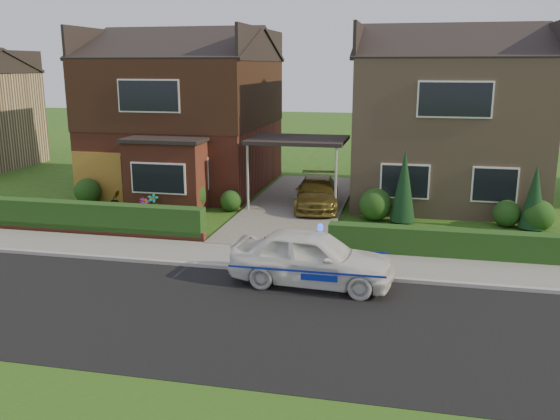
# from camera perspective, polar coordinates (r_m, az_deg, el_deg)

# --- Properties ---
(ground) EXTENTS (120.00, 120.00, 0.00)m
(ground) POSITION_cam_1_polar(r_m,az_deg,el_deg) (13.94, -6.87, -9.93)
(ground) COLOR #234B14
(ground) RESTS_ON ground
(road) EXTENTS (60.00, 6.00, 0.02)m
(road) POSITION_cam_1_polar(r_m,az_deg,el_deg) (13.94, -6.87, -9.93)
(road) COLOR black
(road) RESTS_ON ground
(kerb) EXTENTS (60.00, 0.16, 0.12)m
(kerb) POSITION_cam_1_polar(r_m,az_deg,el_deg) (16.62, -3.42, -5.65)
(kerb) COLOR #9E9993
(kerb) RESTS_ON ground
(sidewalk) EXTENTS (60.00, 2.00, 0.10)m
(sidewalk) POSITION_cam_1_polar(r_m,az_deg,el_deg) (17.58, -2.49, -4.57)
(sidewalk) COLOR slate
(sidewalk) RESTS_ON ground
(driveway) EXTENTS (3.80, 12.00, 0.12)m
(driveway) POSITION_cam_1_polar(r_m,az_deg,el_deg) (24.06, 1.71, 0.51)
(driveway) COLOR #666059
(driveway) RESTS_ON ground
(house_left) EXTENTS (7.50, 9.53, 7.25)m
(house_left) POSITION_cam_1_polar(r_m,az_deg,el_deg) (27.88, -9.03, 9.98)
(house_left) COLOR brown
(house_left) RESTS_ON ground
(house_right) EXTENTS (7.50, 8.06, 7.25)m
(house_right) POSITION_cam_1_polar(r_m,az_deg,el_deg) (26.13, 15.80, 9.06)
(house_right) COLOR #8E7257
(house_right) RESTS_ON ground
(carport_link) EXTENTS (3.80, 3.00, 2.77)m
(carport_link) POSITION_cam_1_polar(r_m,az_deg,el_deg) (23.56, 1.73, 6.64)
(carport_link) COLOR black
(carport_link) RESTS_ON ground
(garage_door) EXTENTS (2.20, 0.10, 2.10)m
(garage_door) POSITION_cam_1_polar(r_m,az_deg,el_deg) (25.72, -17.12, 3.02)
(garage_door) COLOR #936020
(garage_door) RESTS_ON ground
(dwarf_wall) EXTENTS (7.70, 0.25, 0.36)m
(dwarf_wall) POSITION_cam_1_polar(r_m,az_deg,el_deg) (20.77, -17.29, -1.93)
(dwarf_wall) COLOR brown
(dwarf_wall) RESTS_ON ground
(hedge_left) EXTENTS (7.50, 0.55, 0.90)m
(hedge_left) POSITION_cam_1_polar(r_m,az_deg,el_deg) (20.95, -17.05, -2.29)
(hedge_left) COLOR #133E16
(hedge_left) RESTS_ON ground
(hedge_right) EXTENTS (7.50, 0.55, 0.80)m
(hedge_right) POSITION_cam_1_polar(r_m,az_deg,el_deg) (18.30, 16.46, -4.56)
(hedge_right) COLOR #133E16
(hedge_right) RESTS_ON ground
(shrub_left_far) EXTENTS (1.08, 1.08, 1.08)m
(shrub_left_far) POSITION_cam_1_polar(r_m,az_deg,el_deg) (25.55, -18.04, 1.72)
(shrub_left_far) COLOR #133E16
(shrub_left_far) RESTS_ON ground
(shrub_left_mid) EXTENTS (1.32, 1.32, 1.32)m
(shrub_left_mid) POSITION_cam_1_polar(r_m,az_deg,el_deg) (23.41, -8.74, 1.49)
(shrub_left_mid) COLOR #133E16
(shrub_left_mid) RESTS_ON ground
(shrub_left_near) EXTENTS (0.84, 0.84, 0.84)m
(shrub_left_near) POSITION_cam_1_polar(r_m,az_deg,el_deg) (23.22, -4.76, 0.89)
(shrub_left_near) COLOR #133E16
(shrub_left_near) RESTS_ON ground
(shrub_right_near) EXTENTS (1.20, 1.20, 1.20)m
(shrub_right_near) POSITION_cam_1_polar(r_m,az_deg,el_deg) (22.02, 9.15, 0.53)
(shrub_right_near) COLOR #133E16
(shrub_right_near) RESTS_ON ground
(shrub_right_mid) EXTENTS (0.96, 0.96, 0.96)m
(shrub_right_mid) POSITION_cam_1_polar(r_m,az_deg,el_deg) (22.39, 20.98, -0.32)
(shrub_right_mid) COLOR #133E16
(shrub_right_mid) RESTS_ON ground
(shrub_right_far) EXTENTS (1.08, 1.08, 1.08)m
(shrub_right_far) POSITION_cam_1_polar(r_m,az_deg,el_deg) (22.27, 23.64, -0.48)
(shrub_right_far) COLOR #133E16
(shrub_right_far) RESTS_ON ground
(conifer_a) EXTENTS (0.90, 0.90, 2.60)m
(conifer_a) POSITION_cam_1_polar(r_m,az_deg,el_deg) (21.65, 11.83, 2.08)
(conifer_a) COLOR black
(conifer_a) RESTS_ON ground
(conifer_b) EXTENTS (0.90, 0.90, 2.20)m
(conifer_b) POSITION_cam_1_polar(r_m,az_deg,el_deg) (22.11, 23.27, 0.95)
(conifer_b) COLOR black
(conifer_b) RESTS_ON ground
(police_car) EXTENTS (3.90, 4.36, 1.61)m
(police_car) POSITION_cam_1_polar(r_m,az_deg,el_deg) (15.39, 3.10, -4.64)
(police_car) COLOR silver
(police_car) RESTS_ON ground
(driveway_car) EXTENTS (2.10, 4.19, 1.17)m
(driveway_car) POSITION_cam_1_polar(r_m,az_deg,el_deg) (23.28, 3.59, 1.67)
(driveway_car) COLOR brown
(driveway_car) RESTS_ON driveway
(potted_plant_a) EXTENTS (0.48, 0.37, 0.82)m
(potted_plant_a) POSITION_cam_1_polar(r_m,az_deg,el_deg) (23.02, -12.12, 0.49)
(potted_plant_a) COLOR gray
(potted_plant_a) RESTS_ON ground
(potted_plant_b) EXTENTS (0.54, 0.52, 0.77)m
(potted_plant_b) POSITION_cam_1_polar(r_m,az_deg,el_deg) (24.34, -15.57, 0.94)
(potted_plant_b) COLOR gray
(potted_plant_b) RESTS_ON ground
(potted_plant_c) EXTENTS (0.57, 0.57, 0.77)m
(potted_plant_c) POSITION_cam_1_polar(r_m,az_deg,el_deg) (22.61, -12.94, 0.13)
(potted_plant_c) COLOR gray
(potted_plant_c) RESTS_ON ground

